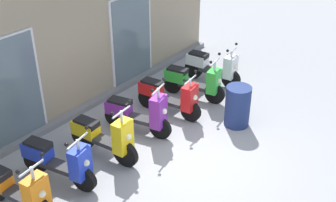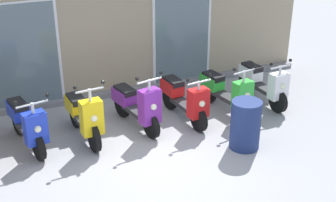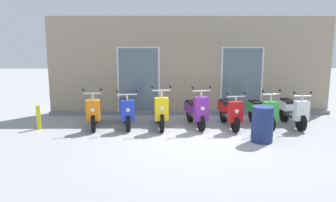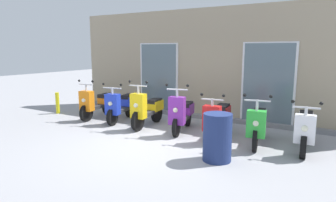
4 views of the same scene
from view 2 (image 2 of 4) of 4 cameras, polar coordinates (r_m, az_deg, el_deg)
ground_plane at (r=8.29m, az=-0.88°, el=-7.26°), size 40.00×40.00×0.00m
storefront_facade at (r=10.44m, az=-7.59°, el=9.13°), size 9.62×0.50×3.31m
scooter_blue at (r=8.88m, az=-16.67°, el=-2.60°), size 0.69×1.56×1.18m
scooter_yellow at (r=8.88m, az=-10.13°, el=-1.71°), size 0.57×1.60×1.31m
scooter_purple at (r=9.16m, az=-3.78°, el=-0.45°), size 0.70×1.55×1.29m
scooter_red at (r=9.47m, az=1.98°, el=0.29°), size 0.57×1.61×1.14m
scooter_green at (r=9.86m, az=7.01°, el=1.21°), size 0.66×1.60×1.20m
scooter_white at (r=10.40m, az=11.40°, el=2.16°), size 0.56×1.57×1.13m
trash_bin at (r=8.60m, az=9.32°, el=-2.83°), size 0.54×0.54×0.92m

